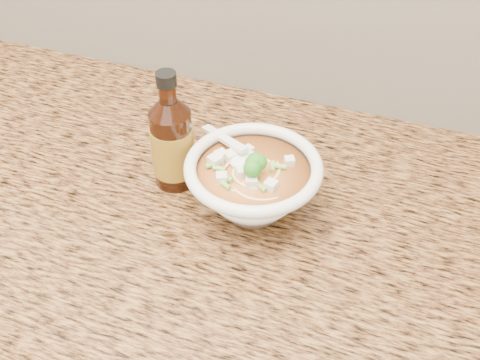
% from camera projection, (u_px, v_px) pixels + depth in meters
% --- Properties ---
extents(cabinet, '(4.00, 0.65, 0.86)m').
position_uv_depth(cabinet, '(137.00, 342.00, 1.26)').
color(cabinet, '#371E10').
rests_on(cabinet, ground).
extents(counter_slab, '(4.00, 0.68, 0.04)m').
position_uv_depth(counter_slab, '(104.00, 183.00, 0.96)').
color(counter_slab, brown).
rests_on(counter_slab, cabinet).
extents(soup_bowl, '(0.20, 0.20, 0.11)m').
position_uv_depth(soup_bowl, '(253.00, 185.00, 0.86)').
color(soup_bowl, white).
rests_on(soup_bowl, counter_slab).
extents(hot_sauce_bottle, '(0.08, 0.08, 0.19)m').
position_uv_depth(hot_sauce_bottle, '(172.00, 143.00, 0.89)').
color(hot_sauce_bottle, '#3F1808').
rests_on(hot_sauce_bottle, counter_slab).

